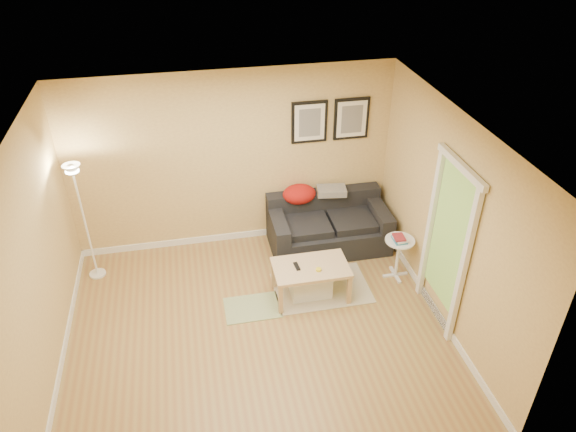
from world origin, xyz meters
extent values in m
plane|color=#9D7F43|center=(0.00, 0.00, 0.00)|extent=(4.50, 4.50, 0.00)
plane|color=white|center=(0.00, 0.00, 2.60)|extent=(4.50, 4.50, 0.00)
plane|color=#DBBA70|center=(0.00, 2.00, 1.30)|extent=(4.50, 0.00, 4.50)
plane|color=#DBBA70|center=(0.00, -2.00, 1.30)|extent=(4.50, 0.00, 4.50)
plane|color=#DBBA70|center=(-2.25, 0.00, 1.30)|extent=(0.00, 4.00, 4.00)
plane|color=#DBBA70|center=(2.25, 0.00, 1.30)|extent=(0.00, 4.00, 4.00)
cube|color=white|center=(0.00, 1.99, 0.05)|extent=(4.50, 0.02, 0.10)
cube|color=white|center=(-2.24, 0.00, 0.05)|extent=(0.02, 4.00, 0.10)
cube|color=white|center=(2.24, 0.00, 0.05)|extent=(0.02, 4.00, 0.10)
cube|color=beige|center=(0.96, 0.61, 0.01)|extent=(1.25, 0.85, 0.01)
cube|color=#668C4C|center=(0.00, 0.41, 0.01)|extent=(0.70, 0.50, 0.01)
cube|color=black|center=(0.60, 0.53, 0.49)|extent=(0.06, 0.16, 0.02)
cylinder|color=yellow|center=(0.85, 0.40, 0.49)|extent=(0.07, 0.07, 0.03)
camera|label=1|loc=(-0.58, -4.65, 4.68)|focal=33.28mm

